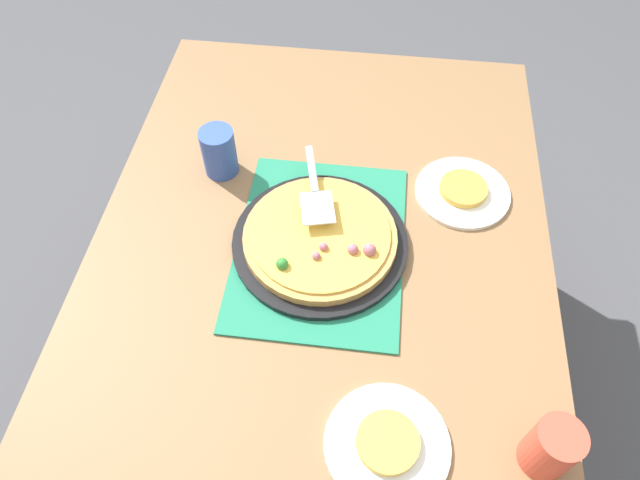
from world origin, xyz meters
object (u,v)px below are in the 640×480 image
Objects in this scene: served_slice_right at (388,442)px; cup_near at (551,448)px; pizza_pan at (320,242)px; cup_far at (219,152)px; plate_far_right at (387,444)px; pizza_server at (315,191)px; pizza at (320,237)px; served_slice_left at (463,189)px; plate_near_left at (462,192)px.

cup_near is at bearing 92.23° from served_slice_right.
pizza_pan is 0.33m from cup_far.
plate_far_right is at bearing 0.00° from served_slice_right.
cup_far is 0.51× the size of pizza_server.
pizza is at bearing 13.74° from pizza_server.
served_slice_left is at bearing 166.50° from plate_far_right.
cup_near is 0.51× the size of pizza_server.
pizza_server is (-0.51, -0.19, 0.06)m from plate_far_right.
served_slice_left is (-0.19, 0.31, 0.01)m from pizza_pan.
served_slice_right is at bearing -87.77° from cup_near.
pizza_pan is at bearing 13.48° from pizza_server.
cup_near is at bearing 92.23° from plate_far_right.
cup_near is at bearing 11.28° from served_slice_left.
served_slice_left is 0.92× the size of cup_far.
served_slice_right is at bearing 22.09° from pizza.
plate_far_right is at bearing -87.77° from cup_near.
cup_near is 0.91m from cup_far.
pizza is 3.00× the size of served_slice_right.
served_slice_right is at bearing -13.50° from plate_near_left.
pizza_pan is at bearing -157.88° from served_slice_right.
cup_far is (-0.20, -0.26, 0.05)m from pizza_pan.
pizza_pan reaches higher than plate_far_right.
served_slice_left reaches higher than pizza_pan.
plate_far_right is at bearing 20.57° from pizza_server.
plate_near_left is 2.00× the size of served_slice_right.
cup_near is (0.40, 0.43, 0.05)m from pizza_pan.
cup_far reaches higher than served_slice_right.
plate_far_right is 2.00× the size of served_slice_right.
served_slice_right is 0.47× the size of pizza_server.
plate_far_right is 0.54m from pizza_server.
served_slice_left is 1.00× the size of served_slice_right.
cup_far is (-0.61, -0.43, 0.04)m from served_slice_right.
pizza is 1.50× the size of plate_near_left.
served_slice_left is at bearing -168.72° from cup_near.
plate_far_right is 2.00× the size of served_slice_left.
cup_far is at bearing -112.85° from pizza_server.
pizza_server is at bearing 67.15° from cup_far.
cup_near is (-0.01, 0.26, 0.06)m from plate_far_right.
pizza reaches higher than served_slice_left.
pizza is 2.75× the size of cup_near.
pizza_server reaches higher than pizza_pan.
pizza is 1.50× the size of plate_far_right.
pizza is at bearing 53.10° from cup_far.
cup_near is 0.67m from pizza_server.
cup_near reaches higher than served_slice_right.
pizza_server is (0.09, -0.33, 0.06)m from plate_near_left.
served_slice_right is (0.00, 0.00, 0.01)m from plate_far_right.
plate_far_right is 0.01m from served_slice_right.
cup_far is 0.26m from pizza_server.
cup_near reaches higher than pizza.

